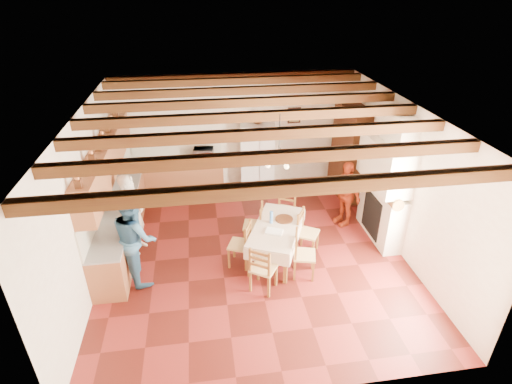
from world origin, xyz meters
TOP-DOWN VIEW (x-y plane):
  - floor at (0.00, 0.00)m, footprint 6.00×6.50m
  - ceiling at (0.00, 0.00)m, footprint 6.00×6.50m
  - wall_back at (0.00, 3.26)m, footprint 6.00×0.02m
  - wall_front at (0.00, -3.26)m, footprint 6.00×0.02m
  - wall_left at (-3.01, 0.00)m, footprint 0.02×6.50m
  - wall_right at (3.01, 0.00)m, footprint 0.02×6.50m
  - ceiling_beams at (0.00, 0.00)m, footprint 6.00×6.30m
  - lower_cabinets_left at (-2.70, 1.05)m, footprint 0.60×4.30m
  - lower_cabinets_back at (-1.55, 2.95)m, footprint 2.30×0.60m
  - countertop_left at (-2.70, 1.05)m, footprint 0.62×4.30m
  - countertop_back at (-1.55, 2.95)m, footprint 2.34×0.62m
  - backsplash_left at (-2.98, 1.05)m, footprint 0.03×4.30m
  - backsplash_back at (-1.55, 3.23)m, footprint 2.30×0.03m
  - upper_cabinets at (-2.83, 1.05)m, footprint 0.35×4.20m
  - fireplace at (2.72, 0.20)m, footprint 0.56×1.60m
  - wall_picture at (1.55, 3.23)m, footprint 0.34×0.03m
  - refrigerator at (0.55, 3.05)m, footprint 0.96×0.82m
  - hutch at (2.75, 2.17)m, footprint 0.63×1.33m
  - dining_table at (0.44, -0.20)m, footprint 1.45×1.86m
  - chandelier at (0.44, -0.20)m, footprint 0.47×0.47m
  - chair_left_near at (-0.32, -0.33)m, footprint 0.53×0.54m
  - chair_left_far at (0.04, 0.30)m, footprint 0.49×0.50m
  - chair_right_near at (0.85, -0.84)m, footprint 0.49×0.51m
  - chair_right_far at (1.10, -0.15)m, footprint 0.56×0.57m
  - chair_end_near at (0.02, -1.11)m, footprint 0.57×0.56m
  - chair_end_far at (0.83, 0.81)m, footprint 0.56×0.55m
  - person_man at (-2.36, 0.45)m, footprint 0.61×0.74m
  - person_woman_blue at (-2.22, -0.44)m, footprint 0.98×1.07m
  - person_woman_red at (2.21, 0.82)m, footprint 0.65×0.98m
  - microwave at (-0.87, 2.95)m, footprint 0.54×0.40m
  - fridge_vase at (0.54, 3.05)m, footprint 0.39×0.39m

SIDE VIEW (x-z plane):
  - floor at x=0.00m, z-range -0.02..0.00m
  - lower_cabinets_left at x=-2.70m, z-range 0.00..0.86m
  - lower_cabinets_back at x=-1.55m, z-range 0.00..0.86m
  - chair_left_near at x=-0.32m, z-range 0.00..0.96m
  - chair_left_far at x=0.04m, z-range 0.00..0.96m
  - chair_right_near at x=0.85m, z-range 0.00..0.96m
  - chair_right_far at x=1.10m, z-range 0.00..0.96m
  - chair_end_near at x=0.02m, z-range 0.00..0.96m
  - chair_end_far at x=0.83m, z-range 0.00..0.96m
  - dining_table at x=0.44m, z-range 0.28..1.01m
  - person_woman_red at x=2.21m, z-range 0.00..1.54m
  - person_man at x=-2.36m, z-range 0.00..1.73m
  - refrigerator at x=0.55m, z-range 0.00..1.75m
  - countertop_left at x=-2.70m, z-range 0.86..0.90m
  - countertop_back at x=-1.55m, z-range 0.86..0.90m
  - person_woman_blue at x=-2.22m, z-range 0.00..1.79m
  - microwave at x=-0.87m, z-range 0.90..1.18m
  - hutch at x=2.75m, z-range 0.00..2.35m
  - backsplash_left at x=-2.98m, z-range 0.90..1.50m
  - backsplash_back at x=-1.55m, z-range 0.90..1.50m
  - fireplace at x=2.72m, z-range 0.00..2.80m
  - wall_back at x=0.00m, z-range 0.00..3.00m
  - wall_front at x=0.00m, z-range 0.00..3.00m
  - wall_left at x=-3.01m, z-range 0.00..3.00m
  - wall_right at x=3.01m, z-range 0.00..3.00m
  - upper_cabinets at x=-2.83m, z-range 1.50..2.20m
  - wall_picture at x=1.55m, z-range 1.64..2.06m
  - fridge_vase at x=0.54m, z-range 1.75..2.08m
  - chandelier at x=0.44m, z-range 2.23..2.27m
  - ceiling_beams at x=0.00m, z-range 2.83..2.99m
  - ceiling at x=0.00m, z-range 3.00..3.02m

